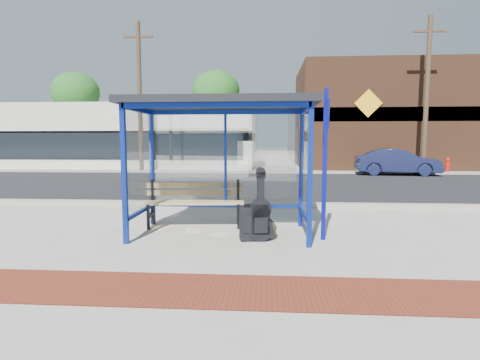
# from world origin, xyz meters

# --- Properties ---
(ground) EXTENTS (120.00, 120.00, 0.00)m
(ground) POSITION_xyz_m (0.00, 0.00, 0.00)
(ground) COLOR #B2ADA0
(ground) RESTS_ON ground
(brick_paver_strip) EXTENTS (60.00, 1.00, 0.01)m
(brick_paver_strip) POSITION_xyz_m (0.00, -2.60, 0.01)
(brick_paver_strip) COLOR maroon
(brick_paver_strip) RESTS_ON ground
(curb_near) EXTENTS (60.00, 0.25, 0.12)m
(curb_near) POSITION_xyz_m (0.00, 2.90, 0.06)
(curb_near) COLOR gray
(curb_near) RESTS_ON ground
(street_asphalt) EXTENTS (60.00, 10.00, 0.00)m
(street_asphalt) POSITION_xyz_m (0.00, 8.00, 0.00)
(street_asphalt) COLOR black
(street_asphalt) RESTS_ON ground
(curb_far) EXTENTS (60.00, 0.25, 0.12)m
(curb_far) POSITION_xyz_m (0.00, 13.10, 0.06)
(curb_far) COLOR gray
(curb_far) RESTS_ON ground
(far_sidewalk) EXTENTS (60.00, 4.00, 0.01)m
(far_sidewalk) POSITION_xyz_m (0.00, 15.00, 0.00)
(far_sidewalk) COLOR #B2ADA0
(far_sidewalk) RESTS_ON ground
(bus_shelter) EXTENTS (3.30, 1.80, 2.42)m
(bus_shelter) POSITION_xyz_m (0.00, 0.07, 2.07)
(bus_shelter) COLOR navy
(bus_shelter) RESTS_ON ground
(storefront_white) EXTENTS (18.00, 6.04, 4.00)m
(storefront_white) POSITION_xyz_m (-9.00, 17.99, 2.00)
(storefront_white) COLOR silver
(storefront_white) RESTS_ON ground
(storefront_brown) EXTENTS (10.00, 7.08, 6.40)m
(storefront_brown) POSITION_xyz_m (8.00, 18.49, 3.20)
(storefront_brown) COLOR #59331E
(storefront_brown) RESTS_ON ground
(tree_left) EXTENTS (3.60, 3.60, 7.03)m
(tree_left) POSITION_xyz_m (-14.00, 22.00, 5.45)
(tree_left) COLOR #4C3826
(tree_left) RESTS_ON ground
(tree_mid) EXTENTS (3.60, 3.60, 7.03)m
(tree_mid) POSITION_xyz_m (-3.00, 22.00, 5.45)
(tree_mid) COLOR #4C3826
(tree_mid) RESTS_ON ground
(tree_right) EXTENTS (3.60, 3.60, 7.03)m
(tree_right) POSITION_xyz_m (12.50, 22.00, 5.45)
(tree_right) COLOR #4C3826
(tree_right) RESTS_ON ground
(utility_pole_west) EXTENTS (1.60, 0.24, 8.00)m
(utility_pole_west) POSITION_xyz_m (-6.00, 13.40, 4.11)
(utility_pole_west) COLOR #4C3826
(utility_pole_west) RESTS_ON ground
(utility_pole_east) EXTENTS (1.60, 0.24, 8.00)m
(utility_pole_east) POSITION_xyz_m (9.00, 13.40, 4.11)
(utility_pole_east) COLOR #4C3826
(utility_pole_east) RESTS_ON ground
(bench) EXTENTS (1.99, 0.65, 0.92)m
(bench) POSITION_xyz_m (-0.61, 0.62, 0.52)
(bench) COLOR black
(bench) RESTS_ON ground
(guitar_bag) EXTENTS (0.45, 0.19, 1.18)m
(guitar_bag) POSITION_xyz_m (0.72, -0.44, 0.43)
(guitar_bag) COLOR black
(guitar_bag) RESTS_ON ground
(suitcase) EXTENTS (0.40, 0.30, 0.63)m
(suitcase) POSITION_xyz_m (0.55, -0.40, 0.29)
(suitcase) COLOR black
(suitcase) RESTS_ON ground
(backpack) EXTENTS (0.36, 0.35, 0.37)m
(backpack) POSITION_xyz_m (0.85, -0.31, 0.17)
(backpack) COLOR #282A17
(backpack) RESTS_ON ground
(sign_post) EXTENTS (0.13, 0.32, 2.58)m
(sign_post) POSITION_xyz_m (1.81, -0.27, 1.45)
(sign_post) COLOR #0C1289
(sign_post) RESTS_ON ground
(newspaper_a) EXTENTS (0.51, 0.45, 0.01)m
(newspaper_a) POSITION_xyz_m (-1.30, 0.39, 0.00)
(newspaper_a) COLOR white
(newspaper_a) RESTS_ON ground
(newspaper_b) EXTENTS (0.43, 0.44, 0.01)m
(newspaper_b) POSITION_xyz_m (0.01, -0.04, 0.00)
(newspaper_b) COLOR white
(newspaper_b) RESTS_ON ground
(newspaper_c) EXTENTS (0.36, 0.42, 0.01)m
(newspaper_c) POSITION_xyz_m (-0.56, 0.21, 0.00)
(newspaper_c) COLOR white
(newspaper_c) RESTS_ON ground
(parked_car) EXTENTS (4.10, 1.76, 1.31)m
(parked_car) POSITION_xyz_m (7.36, 12.51, 0.66)
(parked_car) COLOR #191F47
(parked_car) RESTS_ON ground
(fire_hydrant) EXTENTS (0.38, 0.25, 0.83)m
(fire_hydrant) POSITION_xyz_m (10.57, 14.13, 0.45)
(fire_hydrant) COLOR #B9150D
(fire_hydrant) RESTS_ON ground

